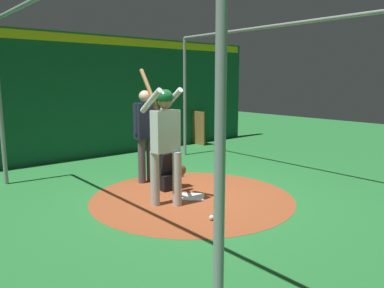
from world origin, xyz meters
TOP-DOWN VIEW (x-y plane):
  - ground_plane at (0.00, 0.00)m, footprint 27.45×27.45m
  - dirt_circle at (0.00, 0.00)m, footprint 3.53×3.53m
  - home_plate at (0.00, 0.00)m, footprint 0.59×0.59m
  - batter at (0.04, -0.59)m, footprint 0.68×0.49m
  - catcher at (-0.68, -0.00)m, footprint 0.58×0.40m
  - umpire at (-1.36, -0.06)m, footprint 0.23×0.49m
  - back_wall at (-4.40, 0.00)m, footprint 0.22×11.45m
  - cage_frame at (0.00, 0.00)m, footprint 6.11×4.61m
  - bat_rack at (-4.15, 3.64)m, footprint 0.82×0.21m
  - baseball_0 at (1.01, -0.47)m, footprint 0.07×0.07m

SIDE VIEW (x-z plane):
  - ground_plane at x=0.00m, z-range 0.00..0.00m
  - dirt_circle at x=0.00m, z-range 0.00..0.01m
  - home_plate at x=0.00m, z-range 0.01..0.02m
  - baseball_0 at x=1.01m, z-range 0.01..0.08m
  - catcher at x=-0.68m, z-range -0.10..0.85m
  - bat_rack at x=-4.15m, z-range -0.03..1.02m
  - umpire at x=-1.36m, z-range 0.12..1.95m
  - batter at x=0.04m, z-range 0.06..2.27m
  - back_wall at x=-4.40m, z-range 0.01..3.20m
  - cage_frame at x=0.00m, z-range 0.64..3.78m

